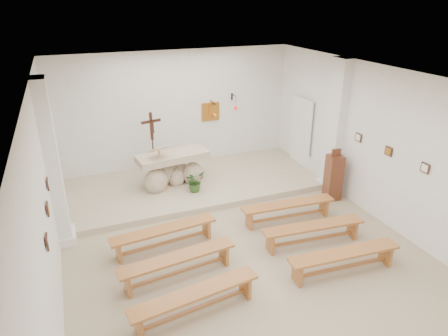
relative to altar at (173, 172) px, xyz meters
name	(u,v)px	position (x,y,z in m)	size (l,w,h in m)	color
ground	(247,257)	(0.57, -3.55, -0.52)	(7.00, 10.00, 0.00)	tan
wall_left	(46,213)	(-2.92, -3.55, 1.23)	(0.02, 10.00, 3.50)	white
wall_right	(396,153)	(4.06, -3.55, 1.23)	(0.02, 10.00, 3.50)	white
wall_back	(176,112)	(0.57, 1.44, 1.23)	(7.00, 0.02, 3.50)	white
ceiling	(252,84)	(0.57, -3.55, 2.97)	(7.00, 10.00, 0.02)	silver
sanctuary_platform	(194,184)	(0.57, -0.05, -0.45)	(6.98, 3.00, 0.15)	#C0B293
pilaster_left	(53,166)	(-2.80, -1.55, 1.23)	(0.26, 0.55, 3.50)	white
pilaster_right	(335,127)	(3.94, -1.55, 1.23)	(0.26, 0.55, 3.50)	white
gold_wall_relief	(211,112)	(1.62, 1.41, 1.13)	(0.55, 0.04, 0.55)	orange
sanctuary_lamp	(235,106)	(2.32, 1.16, 1.29)	(0.11, 0.36, 0.44)	black
station_frame_left_front	(47,242)	(-2.90, -4.35, 1.20)	(0.03, 0.20, 0.20)	#3A2319
station_frame_left_mid	(48,209)	(-2.90, -3.35, 1.20)	(0.03, 0.20, 0.20)	#3A2319
station_frame_left_rear	(48,184)	(-2.90, -2.35, 1.20)	(0.03, 0.20, 0.20)	#3A2319
station_frame_right_front	(425,168)	(4.04, -4.35, 1.20)	(0.03, 0.20, 0.20)	#3A2319
station_frame_right_mid	(389,151)	(4.04, -3.35, 1.20)	(0.03, 0.20, 0.20)	#3A2319
station_frame_right_rear	(358,137)	(4.04, -2.35, 1.20)	(0.03, 0.20, 0.20)	#3A2319
radiator_left	(61,215)	(-2.86, -0.85, -0.25)	(0.10, 0.85, 0.52)	silver
radiator_right	(316,170)	(4.00, -0.85, -0.25)	(0.10, 0.85, 0.52)	silver
altar	(173,172)	(0.00, 0.00, 0.00)	(1.97, 0.98, 0.97)	beige
lectern	(160,168)	(-0.36, -0.16, 0.24)	(0.53, 0.49, 1.24)	tan
crucifix_stand	(152,140)	(-0.34, 0.73, 0.70)	(0.56, 0.24, 1.85)	#371E11
potted_plant	(195,181)	(0.43, -0.60, -0.10)	(0.50, 0.43, 0.55)	#2B5020
donation_pedestal	(333,177)	(3.67, -2.06, 0.08)	(0.42, 0.42, 1.38)	#5E2E1B
bench_left_front	(164,233)	(-0.90, -2.62, -0.17)	(2.25, 0.56, 0.47)	#AB6931
bench_right_front	(288,207)	(2.03, -2.62, -0.17)	(2.24, 0.50, 0.47)	#AB6931
bench_left_second	(178,262)	(-0.90, -3.65, -0.17)	(2.25, 0.59, 0.47)	#AB6931
bench_right_second	(313,230)	(2.03, -3.65, -0.17)	(2.24, 0.56, 0.47)	#AB6931
bench_left_third	(195,298)	(-0.90, -4.68, -0.17)	(2.25, 0.64, 0.47)	#AB6931
bench_right_third	(344,257)	(2.03, -4.68, -0.17)	(2.24, 0.51, 0.47)	#AB6931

